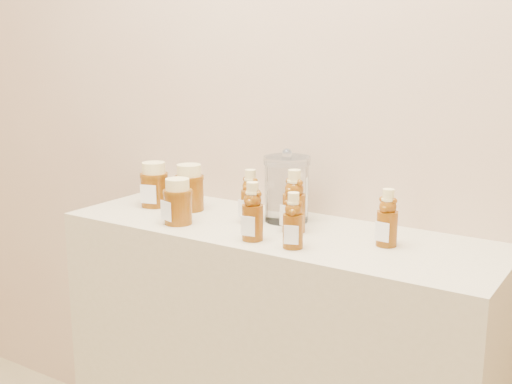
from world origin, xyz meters
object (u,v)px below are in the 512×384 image
Objects in this scene: bear_bottle_back_left at (250,193)px; glass_canister at (287,186)px; bear_bottle_front_left at (253,208)px; display_table at (275,381)px; honey_jar_left at (154,184)px.

bear_bottle_back_left is 0.10m from glass_canister.
bear_bottle_back_left is at bearing 117.02° from bear_bottle_front_left.
display_table is at bearing -79.28° from glass_canister.
glass_canister reaches higher than bear_bottle_front_left.
display_table is 0.55m from bear_bottle_front_left.
honey_jar_left is at bearing 155.19° from bear_bottle_front_left.
bear_bottle_back_left is at bearing -136.77° from glass_canister.
honey_jar_left reaches higher than display_table.
honey_jar_left is at bearing -172.57° from bear_bottle_back_left.
honey_jar_left is (-0.44, 0.13, -0.02)m from bear_bottle_front_left.
glass_canister is at bearing 100.72° from display_table.
bear_bottle_back_left and bear_bottle_front_left have the same top height.
glass_canister reaches higher than honey_jar_left.
honey_jar_left is at bearing -170.40° from glass_canister.
glass_canister reaches higher than display_table.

